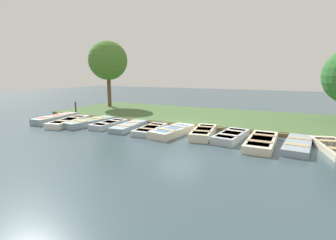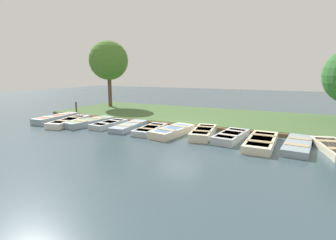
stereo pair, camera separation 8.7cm
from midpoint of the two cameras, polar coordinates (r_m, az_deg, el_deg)
ground_plane at (r=15.98m, az=2.68°, el=-2.18°), size 80.00×80.00×0.00m
shore_bank at (r=20.57m, az=8.18°, el=0.87°), size 8.00×24.00×0.22m
dock_walkway at (r=17.32m, az=4.64°, el=-0.89°), size 1.54×22.71×0.19m
rowboat_0 at (r=20.40m, az=-23.04°, el=0.37°), size 3.61×1.22×0.44m
rowboat_1 at (r=18.86m, az=-20.59°, el=-0.29°), size 3.74×1.78×0.39m
rowboat_2 at (r=18.19m, az=-16.59°, el=-0.42°), size 3.56×1.85×0.40m
rowboat_3 at (r=17.30m, az=-12.60°, el=-0.88°), size 2.71×1.18×0.35m
rowboat_4 at (r=16.46m, az=-8.33°, el=-1.32°), size 3.23×1.22×0.33m
rowboat_5 at (r=15.42m, az=-3.74°, el=-2.03°), size 2.86×1.14×0.33m
rowboat_6 at (r=14.71m, az=1.13°, el=-2.44°), size 3.23×1.67×0.42m
rowboat_7 at (r=14.49m, az=7.88°, el=-2.69°), size 3.10×1.40×0.44m
rowboat_8 at (r=13.99m, az=13.72°, el=-3.45°), size 2.96×1.47×0.40m
rowboat_9 at (r=13.38m, az=19.81°, el=-4.47°), size 3.62×1.29×0.38m
rowboat_10 at (r=13.61m, az=26.60°, el=-4.84°), size 3.57×1.40×0.33m
rowboat_11 at (r=13.84m, az=32.68°, el=-5.15°), size 3.51×1.92×0.33m
mooring_post_near at (r=22.51m, az=-19.23°, el=2.40°), size 0.13×0.13×1.13m
park_tree_far_left at (r=25.73m, az=-12.70°, el=12.48°), size 3.62×3.62×6.35m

